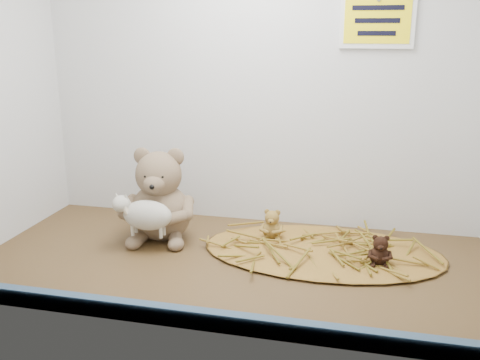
% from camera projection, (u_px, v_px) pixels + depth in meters
% --- Properties ---
extents(alcove_shell, '(1.20, 0.60, 0.90)m').
position_uv_depth(alcove_shell, '(240.00, 65.00, 1.22)').
color(alcove_shell, '#463018').
rests_on(alcove_shell, ground).
extents(front_rail, '(1.19, 0.02, 0.04)m').
position_uv_depth(front_rail, '(194.00, 318.00, 0.99)').
color(front_rail, '#354B66').
rests_on(front_rail, shelf_floor).
extents(straw_bed, '(0.59, 0.34, 0.01)m').
position_uv_depth(straw_bed, '(322.00, 251.00, 1.31)').
color(straw_bed, brown).
rests_on(straw_bed, shelf_floor).
extents(main_teddy, '(0.22, 0.23, 0.24)m').
position_uv_depth(main_teddy, '(160.00, 194.00, 1.38)').
color(main_teddy, '#836B51').
rests_on(main_teddy, shelf_floor).
extents(toy_lamb, '(0.16, 0.10, 0.10)m').
position_uv_depth(toy_lamb, '(147.00, 215.00, 1.31)').
color(toy_lamb, beige).
rests_on(toy_lamb, main_teddy).
extents(mini_teddy_tan, '(0.06, 0.07, 0.08)m').
position_uv_depth(mini_teddy_tan, '(272.00, 223.00, 1.38)').
color(mini_teddy_tan, olive).
rests_on(mini_teddy_tan, straw_bed).
extents(mini_teddy_brown, '(0.06, 0.06, 0.07)m').
position_uv_depth(mini_teddy_brown, '(380.00, 249.00, 1.22)').
color(mini_teddy_brown, black).
rests_on(mini_teddy_brown, straw_bed).
extents(wall_sign, '(0.16, 0.01, 0.11)m').
position_uv_depth(wall_sign, '(377.00, 21.00, 1.32)').
color(wall_sign, yellow).
rests_on(wall_sign, back_wall).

